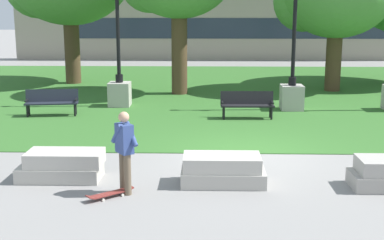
% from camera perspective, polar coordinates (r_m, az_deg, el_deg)
% --- Properties ---
extents(ground_plane, '(140.00, 140.00, 0.00)m').
position_cam_1_polar(ground_plane, '(13.97, 5.85, -3.63)').
color(ground_plane, gray).
extents(grass_lawn, '(40.00, 20.00, 0.02)m').
position_cam_1_polar(grass_lawn, '(23.73, 4.05, 2.99)').
color(grass_lawn, '#336628').
rests_on(grass_lawn, ground).
extents(concrete_block_center, '(1.85, 0.90, 0.64)m').
position_cam_1_polar(concrete_block_center, '(12.21, -13.64, -4.77)').
color(concrete_block_center, '#B2ADA3').
rests_on(concrete_block_center, ground).
extents(concrete_block_left, '(1.80, 0.90, 0.64)m').
position_cam_1_polar(concrete_block_left, '(11.57, 3.27, -5.37)').
color(concrete_block_left, '#B2ADA3').
rests_on(concrete_block_left, ground).
extents(person_skateboarder, '(0.63, 0.48, 1.71)m').
position_cam_1_polar(person_skateboarder, '(10.89, -7.20, -2.94)').
color(person_skateboarder, brown).
rests_on(person_skateboarder, ground).
extents(skateboard, '(0.91, 0.81, 0.14)m').
position_cam_1_polar(skateboard, '(10.96, -8.71, -7.74)').
color(skateboard, maroon).
rests_on(skateboard, ground).
extents(park_bench_near_left, '(1.81, 0.57, 0.90)m').
position_cam_1_polar(park_bench_near_left, '(18.20, 5.91, 1.82)').
color(park_bench_near_left, black).
rests_on(park_bench_near_left, grass_lawn).
extents(park_bench_near_right, '(1.86, 0.78, 0.90)m').
position_cam_1_polar(park_bench_near_right, '(19.18, -14.73, 2.02)').
color(park_bench_near_right, '#1E232D').
rests_on(park_bench_near_right, grass_lawn).
extents(lamp_post_right, '(1.32, 0.80, 4.70)m').
position_cam_1_polar(lamp_post_right, '(19.86, 10.64, 3.85)').
color(lamp_post_right, '#ADA89E').
rests_on(lamp_post_right, grass_lawn).
extents(lamp_post_left, '(1.32, 0.80, 4.73)m').
position_cam_1_polar(lamp_post_left, '(20.43, -7.76, 4.19)').
color(lamp_post_left, '#ADA89E').
rests_on(lamp_post_left, grass_lawn).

